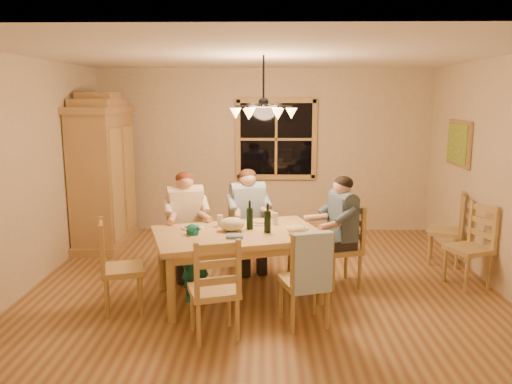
{
  "coord_description": "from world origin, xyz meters",
  "views": [
    {
      "loc": [
        0.02,
        -5.79,
        2.23
      ],
      "look_at": [
        -0.09,
        0.1,
        1.11
      ],
      "focal_mm": 35.0,
      "sensor_mm": 36.0,
      "label": 1
    }
  ],
  "objects_px": {
    "dining_table": "(238,241)",
    "adult_slate_man": "(341,217)",
    "armoire": "(103,176)",
    "child": "(195,263)",
    "chair_end_left": "(123,283)",
    "chair_spare_front": "(467,261)",
    "adult_plaid_man": "(248,207)",
    "chair_near_left": "(214,306)",
    "chair_spare_back": "(444,242)",
    "wine_bottle_b": "(268,218)",
    "chair_near_right": "(304,295)",
    "wine_bottle_a": "(250,215)",
    "adult_woman": "(186,211)",
    "chair_far_left": "(187,252)",
    "chair_end_right": "(340,261)",
    "chandelier": "(263,111)"
  },
  "relations": [
    {
      "from": "chair_near_left",
      "to": "adult_slate_man",
      "type": "bearing_deg",
      "value": 26.57
    },
    {
      "from": "armoire",
      "to": "chair_spare_front",
      "type": "relative_size",
      "value": 2.32
    },
    {
      "from": "wine_bottle_b",
      "to": "chandelier",
      "type": "bearing_deg",
      "value": 96.44
    },
    {
      "from": "wine_bottle_b",
      "to": "child",
      "type": "relative_size",
      "value": 0.38
    },
    {
      "from": "armoire",
      "to": "chair_end_right",
      "type": "relative_size",
      "value": 2.32
    },
    {
      "from": "chair_far_left",
      "to": "child",
      "type": "xyz_separation_m",
      "value": [
        0.22,
        -0.8,
        0.14
      ]
    },
    {
      "from": "wine_bottle_b",
      "to": "child",
      "type": "xyz_separation_m",
      "value": [
        -0.8,
        -0.12,
        -0.49
      ]
    },
    {
      "from": "chair_near_right",
      "to": "adult_slate_man",
      "type": "xyz_separation_m",
      "value": [
        0.51,
        1.06,
        0.54
      ]
    },
    {
      "from": "adult_slate_man",
      "to": "chair_spare_back",
      "type": "bearing_deg",
      "value": -79.14
    },
    {
      "from": "wine_bottle_b",
      "to": "chair_end_right",
      "type": "bearing_deg",
      "value": 23.54
    },
    {
      "from": "wine_bottle_b",
      "to": "chair_spare_front",
      "type": "distance_m",
      "value": 2.51
    },
    {
      "from": "adult_plaid_man",
      "to": "chair_end_left",
      "type": "bearing_deg",
      "value": 27.98
    },
    {
      "from": "chair_near_left",
      "to": "adult_woman",
      "type": "bearing_deg",
      "value": 90.0
    },
    {
      "from": "chair_far_left",
      "to": "chair_spare_back",
      "type": "bearing_deg",
      "value": 171.21
    },
    {
      "from": "chair_end_left",
      "to": "child",
      "type": "height_order",
      "value": "chair_end_left"
    },
    {
      "from": "chair_far_left",
      "to": "child",
      "type": "distance_m",
      "value": 0.84
    },
    {
      "from": "adult_slate_man",
      "to": "chair_far_left",
      "type": "bearing_deg",
      "value": 63.43
    },
    {
      "from": "chair_end_left",
      "to": "wine_bottle_a",
      "type": "bearing_deg",
      "value": 93.59
    },
    {
      "from": "chair_far_left",
      "to": "chair_end_left",
      "type": "xyz_separation_m",
      "value": [
        -0.51,
        -1.06,
        0.0
      ]
    },
    {
      "from": "chandelier",
      "to": "adult_plaid_man",
      "type": "distance_m",
      "value": 1.34
    },
    {
      "from": "chair_far_left",
      "to": "child",
      "type": "relative_size",
      "value": 1.13
    },
    {
      "from": "armoire",
      "to": "child",
      "type": "xyz_separation_m",
      "value": [
        1.68,
        -2.16,
        -0.62
      ]
    },
    {
      "from": "chair_far_left",
      "to": "wine_bottle_a",
      "type": "height_order",
      "value": "wine_bottle_a"
    },
    {
      "from": "chair_near_left",
      "to": "child",
      "type": "xyz_separation_m",
      "value": [
        -0.29,
        0.83,
        0.14
      ]
    },
    {
      "from": "chair_end_right",
      "to": "adult_slate_man",
      "type": "distance_m",
      "value": 0.54
    },
    {
      "from": "armoire",
      "to": "child",
      "type": "height_order",
      "value": "armoire"
    },
    {
      "from": "dining_table",
      "to": "chair_far_left",
      "type": "bearing_deg",
      "value": 135.37
    },
    {
      "from": "chair_end_left",
      "to": "armoire",
      "type": "bearing_deg",
      "value": -176.14
    },
    {
      "from": "adult_plaid_man",
      "to": "child",
      "type": "height_order",
      "value": "adult_plaid_man"
    },
    {
      "from": "chair_near_left",
      "to": "adult_plaid_man",
      "type": "relative_size",
      "value": 1.13
    },
    {
      "from": "chair_end_left",
      "to": "chair_spare_front",
      "type": "xyz_separation_m",
      "value": [
        3.93,
        0.78,
        0.0
      ]
    },
    {
      "from": "wine_bottle_b",
      "to": "armoire",
      "type": "bearing_deg",
      "value": 140.46
    },
    {
      "from": "chair_near_right",
      "to": "chair_spare_front",
      "type": "bearing_deg",
      "value": 10.54
    },
    {
      "from": "wine_bottle_b",
      "to": "chair_near_right",
      "type": "bearing_deg",
      "value": -61.95
    },
    {
      "from": "chair_near_right",
      "to": "wine_bottle_a",
      "type": "height_order",
      "value": "wine_bottle_a"
    },
    {
      "from": "chair_spare_front",
      "to": "chair_spare_back",
      "type": "relative_size",
      "value": 1.0
    },
    {
      "from": "chandelier",
      "to": "wine_bottle_b",
      "type": "relative_size",
      "value": 2.33
    },
    {
      "from": "chair_near_right",
      "to": "chair_spare_back",
      "type": "relative_size",
      "value": 1.0
    },
    {
      "from": "dining_table",
      "to": "chair_end_left",
      "type": "distance_m",
      "value": 1.31
    },
    {
      "from": "chair_end_left",
      "to": "chair_spare_back",
      "type": "xyz_separation_m",
      "value": [
        3.93,
        1.58,
        0.0
      ]
    },
    {
      "from": "chair_spare_front",
      "to": "chair_spare_back",
      "type": "distance_m",
      "value": 0.8
    },
    {
      "from": "adult_plaid_man",
      "to": "chair_spare_front",
      "type": "bearing_deg",
      "value": 151.49
    },
    {
      "from": "adult_woman",
      "to": "chair_spare_back",
      "type": "distance_m",
      "value": 3.5
    },
    {
      "from": "wine_bottle_b",
      "to": "child",
      "type": "distance_m",
      "value": 0.94
    },
    {
      "from": "dining_table",
      "to": "wine_bottle_b",
      "type": "distance_m",
      "value": 0.42
    },
    {
      "from": "chair_near_right",
      "to": "chair_end_right",
      "type": "distance_m",
      "value": 1.17
    },
    {
      "from": "armoire",
      "to": "chair_near_right",
      "type": "xyz_separation_m",
      "value": [
        2.83,
        -2.72,
        -0.75
      ]
    },
    {
      "from": "adult_woman",
      "to": "chair_spare_front",
      "type": "height_order",
      "value": "adult_woman"
    },
    {
      "from": "adult_woman",
      "to": "chair_near_left",
      "type": "bearing_deg",
      "value": 90.0
    },
    {
      "from": "dining_table",
      "to": "adult_slate_man",
      "type": "relative_size",
      "value": 2.36
    }
  ]
}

